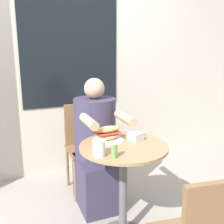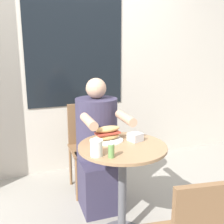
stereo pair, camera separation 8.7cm
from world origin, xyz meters
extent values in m
cube|color=beige|center=(0.00, 1.38, 1.40)|extent=(8.00, 0.08, 2.80)
cube|color=black|center=(0.04, 1.34, 1.63)|extent=(1.11, 0.01, 1.71)
cylinder|color=#997551|center=(0.00, 0.00, 0.73)|extent=(0.63, 0.63, 0.02)
cylinder|color=#515156|center=(0.00, 0.00, 0.37)|extent=(0.06, 0.06, 0.71)
cube|color=brown|center=(0.00, 0.77, 0.44)|extent=(0.40, 0.40, 0.02)
cube|color=brown|center=(0.01, 0.94, 0.66)|extent=(0.35, 0.05, 0.42)
cylinder|color=brown|center=(0.15, 0.59, 0.21)|extent=(0.03, 0.03, 0.43)
cylinder|color=brown|center=(-0.18, 0.62, 0.21)|extent=(0.03, 0.03, 0.43)
cylinder|color=brown|center=(0.17, 0.92, 0.21)|extent=(0.03, 0.03, 0.43)
cylinder|color=brown|center=(-0.16, 0.95, 0.21)|extent=(0.03, 0.03, 0.43)
cube|color=#38334C|center=(-0.01, 0.48, 0.23)|extent=(0.38, 0.49, 0.45)
cylinder|color=#38334C|center=(0.00, 0.55, 0.72)|extent=(0.37, 0.37, 0.54)
sphere|color=tan|center=(0.00, 0.55, 1.08)|extent=(0.18, 0.18, 0.18)
cylinder|color=tan|center=(0.12, 0.21, 0.88)|extent=(0.09, 0.30, 0.07)
cylinder|color=tan|center=(-0.17, 0.23, 0.88)|extent=(0.09, 0.30, 0.07)
cylinder|color=white|center=(-0.06, 0.13, 0.75)|extent=(0.23, 0.23, 0.01)
ellipsoid|color=tan|center=(-0.06, 0.13, 0.77)|extent=(0.20, 0.09, 0.05)
cube|color=#B74233|center=(-0.06, 0.13, 0.80)|extent=(0.19, 0.09, 0.01)
ellipsoid|color=tan|center=(-0.06, 0.13, 0.83)|extent=(0.20, 0.09, 0.05)
cylinder|color=silver|center=(-0.23, -0.11, 0.79)|extent=(0.08, 0.08, 0.10)
cylinder|color=white|center=(-0.23, -0.11, 0.85)|extent=(0.08, 0.08, 0.01)
cube|color=silver|center=(0.13, 0.05, 0.77)|extent=(0.11, 0.11, 0.06)
cylinder|color=#66934C|center=(-0.16, -0.17, 0.79)|extent=(0.04, 0.04, 0.09)
cone|color=white|center=(-0.16, -0.17, 0.85)|extent=(0.04, 0.04, 0.03)
camera|label=1|loc=(-0.82, -1.55, 1.39)|focal=42.00mm
camera|label=2|loc=(-0.74, -1.58, 1.39)|focal=42.00mm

